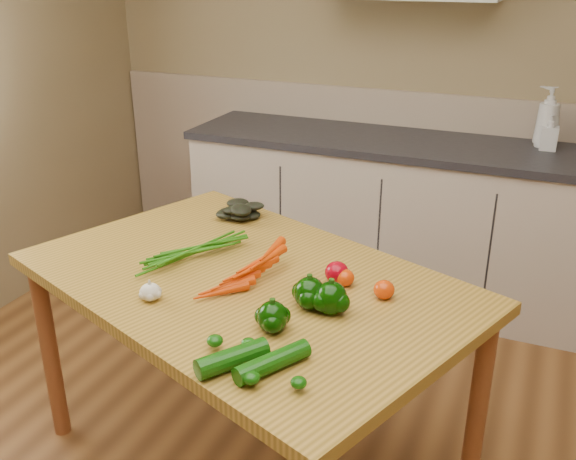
% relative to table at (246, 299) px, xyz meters
% --- Properties ---
extents(room, '(4.04, 5.04, 2.64)m').
position_rel_table_xyz_m(room, '(0.20, -0.42, 0.53)').
color(room, brown).
rests_on(room, ground).
extents(counter_run, '(2.84, 0.64, 1.14)m').
position_rel_table_xyz_m(counter_run, '(0.41, 1.60, -0.26)').
color(counter_run, '#B3A495').
rests_on(counter_run, ground).
extents(table, '(1.74, 1.44, 0.80)m').
position_rel_table_xyz_m(table, '(0.00, 0.00, 0.00)').
color(table, '#AF8332').
rests_on(table, ground).
extents(soap_bottle_a, '(0.12, 0.12, 0.31)m').
position_rel_table_xyz_m(soap_bottle_a, '(0.84, 1.74, 0.34)').
color(soap_bottle_a, silver).
rests_on(soap_bottle_a, counter_run).
extents(soap_bottle_b, '(0.08, 0.08, 0.18)m').
position_rel_table_xyz_m(soap_bottle_b, '(0.86, 1.68, 0.28)').
color(soap_bottle_b, silver).
rests_on(soap_bottle_b, counter_run).
extents(carrot_bunch, '(0.34, 0.30, 0.07)m').
position_rel_table_xyz_m(carrot_bunch, '(-0.05, -0.01, 0.13)').
color(carrot_bunch, '#E54105').
rests_on(carrot_bunch, table).
extents(leafy_greens, '(0.21, 0.19, 0.11)m').
position_rel_table_xyz_m(leafy_greens, '(-0.25, 0.46, 0.14)').
color(leafy_greens, black).
rests_on(leafy_greens, table).
extents(garlic_bulb, '(0.07, 0.07, 0.06)m').
position_rel_table_xyz_m(garlic_bulb, '(-0.20, -0.26, 0.12)').
color(garlic_bulb, silver).
rests_on(garlic_bulb, table).
extents(pepper_a, '(0.10, 0.10, 0.10)m').
position_rel_table_xyz_m(pepper_a, '(0.27, -0.11, 0.14)').
color(pepper_a, black).
rests_on(pepper_a, table).
extents(pepper_b, '(0.10, 0.10, 0.10)m').
position_rel_table_xyz_m(pepper_b, '(0.35, -0.11, 0.14)').
color(pepper_b, black).
rests_on(pepper_b, table).
extents(pepper_c, '(0.09, 0.09, 0.09)m').
position_rel_table_xyz_m(pepper_c, '(0.23, -0.28, 0.13)').
color(pepper_c, black).
rests_on(pepper_c, table).
extents(tomato_a, '(0.08, 0.08, 0.07)m').
position_rel_table_xyz_m(tomato_a, '(0.30, 0.08, 0.13)').
color(tomato_a, '#980211').
rests_on(tomato_a, table).
extents(tomato_b, '(0.06, 0.06, 0.06)m').
position_rel_table_xyz_m(tomato_b, '(0.33, 0.07, 0.12)').
color(tomato_b, '#D93805').
rests_on(tomato_b, table).
extents(tomato_c, '(0.07, 0.07, 0.06)m').
position_rel_table_xyz_m(tomato_c, '(0.47, 0.03, 0.12)').
color(tomato_c, '#D93805').
rests_on(tomato_c, table).
extents(zucchini_a, '(0.15, 0.22, 0.05)m').
position_rel_table_xyz_m(zucchini_a, '(0.31, -0.45, 0.11)').
color(zucchini_a, '#0B4006').
rests_on(zucchini_a, table).
extents(zucchini_b, '(0.16, 0.20, 0.06)m').
position_rel_table_xyz_m(zucchini_b, '(0.20, -0.48, 0.12)').
color(zucchini_b, '#0B4006').
rests_on(zucchini_b, table).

